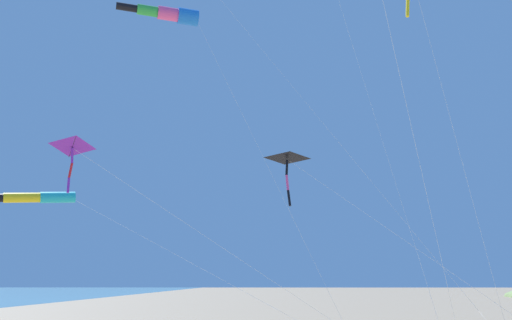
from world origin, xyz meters
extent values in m
cylinder|color=blue|center=(11.80, -2.27, 15.79)|extent=(1.14, 1.01, 0.77)
cylinder|color=#EF4C93|center=(12.69, -1.98, 15.81)|extent=(1.09, 0.88, 0.63)
cylinder|color=green|center=(13.58, -1.69, 15.82)|extent=(1.05, 0.75, 0.49)
cylinder|color=black|center=(14.48, -1.40, 15.83)|extent=(1.00, 0.61, 0.35)
cylinder|color=white|center=(7.74, -2.04, 7.80)|extent=(7.23, 0.77, 15.60)
cylinder|color=#1EB7C6|center=(17.07, -1.84, 7.13)|extent=(1.49, 1.10, 0.59)
cylinder|color=yellow|center=(18.31, -1.17, 7.02)|extent=(1.46, 1.04, 0.52)
cylinder|color=white|center=(9.58, -0.53, 3.54)|extent=(13.76, 3.30, 7.08)
pyramid|color=purple|center=(14.50, 3.74, 7.97)|extent=(1.28, 1.15, 0.48)
cylinder|color=black|center=(14.49, 3.77, 7.92)|extent=(0.48, 0.73, 0.54)
cylinder|color=purple|center=(14.48, 3.75, 7.62)|extent=(0.12, 0.14, 0.50)
cylinder|color=red|center=(14.49, 3.74, 7.13)|extent=(0.15, 0.13, 0.50)
cylinder|color=purple|center=(14.51, 3.77, 6.63)|extent=(0.11, 0.13, 0.50)
cylinder|color=white|center=(8.39, 0.67, 3.94)|extent=(12.19, 6.20, 7.88)
pyramid|color=black|center=(7.34, 0.75, 8.29)|extent=(1.43, 1.04, 0.33)
cylinder|color=black|center=(7.34, 0.77, 8.21)|extent=(0.18, 1.17, 0.26)
cylinder|color=black|center=(7.35, 0.77, 7.84)|extent=(0.14, 0.11, 0.60)
cylinder|color=#EF4C93|center=(7.35, 0.81, 7.25)|extent=(0.17, 0.20, 0.61)
cylinder|color=black|center=(7.29, 0.88, 6.65)|extent=(0.19, 0.20, 0.61)
cylinder|color=white|center=(2.00, 1.67, 4.08)|extent=(10.68, 1.82, 8.16)
cylinder|color=white|center=(3.59, -0.95, 10.62)|extent=(3.51, 5.73, 21.23)
cylinder|color=yellow|center=(2.69, 1.92, 13.89)|extent=(0.27, 0.23, 0.87)
cylinder|color=white|center=(0.07, -0.76, 8.02)|extent=(5.05, 5.43, 16.05)
cylinder|color=white|center=(5.08, -3.34, 10.37)|extent=(13.78, 5.77, 20.73)
cylinder|color=white|center=(3.04, 3.29, 7.18)|extent=(5.22, 9.13, 14.35)
camera|label=1|loc=(8.21, 20.27, 3.63)|focal=36.83mm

